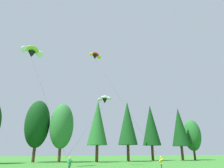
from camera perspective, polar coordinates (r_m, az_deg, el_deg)
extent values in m
cylinder|color=#472D19|center=(49.56, -21.41, -18.08)|extent=(0.64, 0.64, 3.44)
ellipsoid|color=#0F3D14|center=(49.94, -20.51, -10.51)|extent=(5.51, 5.51, 10.78)
cylinder|color=#472D19|center=(47.75, -14.76, -18.85)|extent=(0.62, 0.62, 3.24)
ellipsoid|color=#2D7033|center=(48.08, -14.14, -11.43)|extent=(5.29, 5.29, 10.14)
cylinder|color=#472D19|center=(47.42, -4.34, -19.15)|extent=(0.65, 0.65, 3.62)
cone|color=#236628|center=(47.87, -4.13, -10.79)|extent=(4.66, 4.66, 10.31)
cylinder|color=#472D19|center=(50.89, 4.64, -19.03)|extent=(0.67, 0.67, 3.77)
cone|color=#144719|center=(51.36, 4.42, -10.91)|extent=(4.79, 4.79, 10.74)
cylinder|color=#472D19|center=(55.95, 11.49, -18.71)|extent=(0.67, 0.67, 3.76)
cone|color=#0F3D14|center=(56.37, 11.01, -11.35)|extent=(4.78, 4.78, 10.71)
cylinder|color=#472D19|center=(58.74, 19.39, -18.12)|extent=(0.65, 0.65, 3.61)
cone|color=#0F3D14|center=(59.10, 18.66, -11.42)|extent=(4.65, 4.65, 10.26)
cylinder|color=#472D19|center=(63.11, 22.49, -18.14)|extent=(0.57, 0.57, 2.76)
ellipsoid|color=#236628|center=(63.26, 21.89, -13.37)|extent=(4.77, 4.77, 8.63)
cube|color=#2D8E47|center=(21.98, -12.04, -21.14)|extent=(0.31, 0.42, 0.60)
sphere|color=tan|center=(21.97, -11.96, -19.99)|extent=(0.22, 0.22, 0.22)
cylinder|color=#2D8E47|center=(21.75, -11.80, -20.76)|extent=(0.53, 0.19, 0.35)
cylinder|color=#2D8E47|center=(22.20, -12.23, -20.68)|extent=(0.53, 0.19, 0.35)
cylinder|color=navy|center=(25.72, 13.97, -22.21)|extent=(0.18, 0.18, 0.84)
cylinder|color=navy|center=(25.92, 13.95, -22.18)|extent=(0.18, 0.18, 0.84)
cube|color=yellow|center=(25.78, 13.83, -20.60)|extent=(0.40, 0.45, 0.60)
sphere|color=tan|center=(25.77, 13.75, -19.63)|extent=(0.22, 0.22, 0.22)
cylinder|color=yellow|center=(25.54, 13.82, -20.27)|extent=(0.50, 0.34, 0.35)
cylinder|color=yellow|center=(26.02, 13.78, -20.23)|extent=(0.50, 0.34, 0.35)
ellipsoid|color=#93D633|center=(37.32, -21.74, 9.09)|extent=(2.62, 2.31, 1.37)
ellipsoid|color=white|center=(37.57, -19.88, 8.00)|extent=(1.57, 1.58, 1.49)
ellipsoid|color=white|center=(36.77, -23.79, 9.12)|extent=(1.35, 1.66, 1.49)
cone|color=black|center=(37.08, -21.98, 7.85)|extent=(1.62, 1.62, 1.05)
cylinder|color=black|center=(28.52, -18.77, -2.87)|extent=(5.70, 11.75, 15.80)
ellipsoid|color=red|center=(48.47, -4.78, 8.43)|extent=(2.25, 1.94, 0.90)
ellipsoid|color=yellow|center=(48.95, -3.68, 7.67)|extent=(1.37, 1.39, 1.07)
ellipsoid|color=yellow|center=(47.70, -5.95, 8.48)|extent=(1.27, 1.35, 1.07)
cone|color=black|center=(48.23, -4.90, 7.61)|extent=(1.39, 1.39, 0.91)
cylinder|color=black|center=(35.60, 1.08, -2.16)|extent=(3.24, 20.01, 21.48)
ellipsoid|color=white|center=(36.40, -2.13, -3.89)|extent=(1.83, 1.83, 0.82)
ellipsoid|color=silver|center=(35.88, -0.71, -4.15)|extent=(1.12, 1.10, 0.95)
ellipsoid|color=silver|center=(36.81, -3.52, -4.50)|extent=(1.10, 1.12, 0.95)
cone|color=black|center=(36.32, -2.08, -4.87)|extent=(1.28, 1.28, 0.78)
cylinder|color=black|center=(28.72, -6.00, -10.91)|extent=(7.59, 12.10, 8.90)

